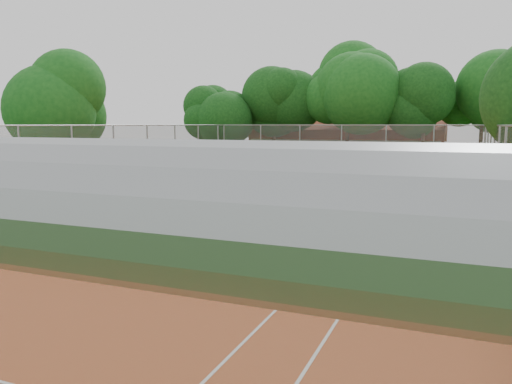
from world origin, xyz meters
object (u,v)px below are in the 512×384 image
at_px(player_far_left, 239,195).
at_px(ball_hopper, 115,219).
at_px(tennis_net, 241,217).
at_px(player_far_right, 385,195).
at_px(clubhouse, 349,144).
at_px(player_near, 269,230).

bearing_deg(player_far_left, ball_hopper, 71.50).
distance_m(tennis_net, player_far_right, 7.63).
relative_size(player_far_left, ball_hopper, 1.93).
bearing_deg(ball_hopper, player_far_left, 81.72).
height_order(clubhouse, ball_hopper, clubhouse).
distance_m(player_near, player_far_left, 6.96).
bearing_deg(player_near, player_far_right, 97.62).
bearing_deg(tennis_net, player_near, -53.83).
relative_size(player_far_left, player_far_right, 1.17).
distance_m(player_far_right, ball_hopper, 12.07).
relative_size(clubhouse, player_far_right, 10.45).
xyz_separation_m(tennis_net, clubhouse, (-2.00, 29.00, 1.69)).
bearing_deg(clubhouse, player_far_right, -74.06).
bearing_deg(player_far_right, ball_hopper, 59.61).
height_order(tennis_net, ball_hopper, tennis_net).
distance_m(player_near, player_far_right, 9.63).
distance_m(tennis_net, ball_hopper, 4.78).
height_order(clubhouse, player_far_right, clubhouse).
relative_size(player_near, player_far_right, 1.05).
bearing_deg(player_far_left, tennis_net, 129.57).
xyz_separation_m(player_near, player_far_left, (-3.66, 5.92, 0.09)).
distance_m(clubhouse, player_near, 32.58).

